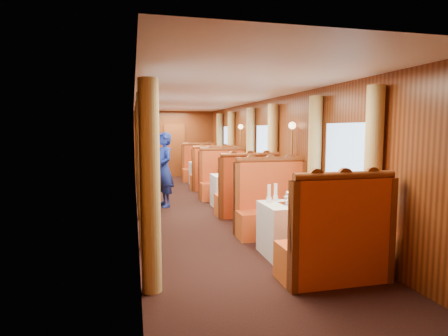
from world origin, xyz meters
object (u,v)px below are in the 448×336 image
object	(u,v)px
table_mid	(235,191)
rose_vase_mid	(234,167)
banquette_mid_fwd	(248,196)
banquette_far_aft	(201,169)
banquette_far_fwd	(213,176)
teapot_right	(299,201)
banquette_near_aft	(273,211)
banquette_mid_aft	(224,183)
teapot_back	(288,198)
table_far	(206,174)
teapot_left	(291,200)
rose_vase_far	(207,157)
fruit_plate	(323,203)
tea_tray	(292,204)
table_near	(299,229)
steward	(164,170)
passenger	(227,172)
banquette_near_fwd	(335,247)

from	to	relation	value
table_mid	rose_vase_mid	world-z (taller)	rose_vase_mid
banquette_mid_fwd	banquette_far_aft	bearing A→B (deg)	90.00
banquette_mid_fwd	banquette_far_fwd	xyz separation A→B (m)	(0.00, 3.50, 0.00)
teapot_right	banquette_mid_fwd	bearing A→B (deg)	88.94
table_mid	teapot_right	size ratio (longest dim) A/B	7.76
banquette_near_aft	banquette_mid_aft	size ratio (longest dim) A/B	1.00
teapot_right	teapot_back	size ratio (longest dim) A/B	0.83
table_far	teapot_left	xyz separation A→B (m)	(-0.17, -7.10, 0.45)
banquette_near_aft	banquette_far_aft	world-z (taller)	same
banquette_far_aft	banquette_mid_aft	bearing A→B (deg)	-90.00
rose_vase_far	fruit_plate	bearing A→B (deg)	-87.79
table_mid	banquette_far_aft	distance (m)	4.51
banquette_mid_fwd	tea_tray	world-z (taller)	banquette_mid_fwd
banquette_mid_fwd	tea_tray	xyz separation A→B (m)	(-0.13, -2.51, 0.33)
teapot_left	table_far	bearing A→B (deg)	110.51
banquette_far_fwd	fruit_plate	xyz separation A→B (m)	(0.29, -6.13, 0.35)
teapot_back	rose_vase_mid	xyz separation A→B (m)	(0.12, 3.42, 0.11)
fruit_plate	rose_vase_far	size ratio (longest dim) A/B	0.62
table_mid	fruit_plate	bearing A→B (deg)	-85.41
table_near	rose_vase_mid	world-z (taller)	rose_vase_mid
table_near	teapot_left	distance (m)	0.49
table_mid	fruit_plate	distance (m)	3.68
table_near	teapot_back	size ratio (longest dim) A/B	6.40
banquette_near_aft	fruit_plate	size ratio (longest dim) A/B	5.98
table_mid	banquette_mid_aft	bearing A→B (deg)	90.00
rose_vase_mid	rose_vase_far	bearing A→B (deg)	89.53
teapot_left	rose_vase_far	world-z (taller)	rose_vase_far
table_mid	rose_vase_far	world-z (taller)	rose_vase_far
banquette_near_aft	teapot_back	xyz separation A→B (m)	(-0.14, -0.94, 0.39)
banquette_far_fwd	teapot_right	bearing A→B (deg)	-90.49
teapot_left	steward	world-z (taller)	steward
passenger	fruit_plate	bearing A→B (deg)	-86.18
banquette_mid_fwd	banquette_mid_aft	xyz separation A→B (m)	(0.00, 2.03, 0.00)
table_near	table_far	distance (m)	7.00
table_mid	banquette_mid_aft	size ratio (longest dim) A/B	0.78
teapot_right	fruit_plate	bearing A→B (deg)	-4.41
banquette_near_fwd	tea_tray	xyz separation A→B (m)	(-0.13, 0.99, 0.33)
banquette_mid_fwd	passenger	world-z (taller)	banquette_mid_fwd
table_mid	teapot_back	bearing A→B (deg)	-92.28
rose_vase_far	passenger	size ratio (longest dim) A/B	0.47
banquette_far_fwd	rose_vase_mid	bearing A→B (deg)	-90.28
banquette_far_aft	banquette_near_aft	bearing A→B (deg)	-90.00
table_mid	banquette_far_aft	bearing A→B (deg)	90.00
teapot_right	rose_vase_mid	xyz separation A→B (m)	(0.04, 3.61, 0.12)
table_far	rose_vase_far	bearing A→B (deg)	26.27
rose_vase_far	rose_vase_mid	bearing A→B (deg)	-90.47
table_far	rose_vase_mid	bearing A→B (deg)	-90.20
tea_tray	fruit_plate	size ratio (longest dim) A/B	1.52
banquette_near_fwd	banquette_mid_fwd	xyz separation A→B (m)	(0.00, 3.50, 0.00)
rose_vase_far	banquette_near_aft	bearing A→B (deg)	-90.16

